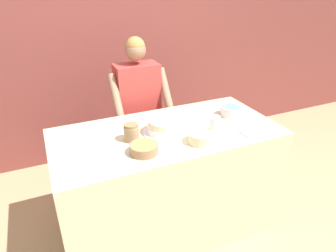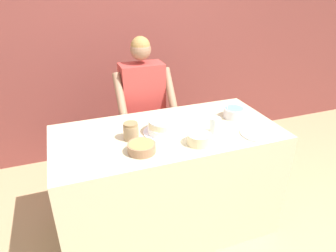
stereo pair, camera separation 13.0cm
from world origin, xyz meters
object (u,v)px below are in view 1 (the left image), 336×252
Objects in this scene: drinking_glass at (214,124)px; stoneware_jar at (131,132)px; frosting_bowl_blue at (231,111)px; frosting_bowl_white at (200,137)px; cake at (164,127)px; person_baker at (138,104)px; ceramic_plate at (257,131)px; frosting_bowl_olive at (144,148)px.

drinking_glass and stoneware_jar have the same top height.
frosting_bowl_blue is 0.56m from frosting_bowl_white.
frosting_bowl_white is at bearing -54.13° from cake.
person_baker reaches higher than frosting_bowl_white.
frosting_bowl_blue is at bearing 5.67° from cake.
drinking_glass is at bearing -68.49° from person_baker.
frosting_bowl_olive is at bearing 176.28° from ceramic_plate.
stoneware_jar is (-0.90, -0.07, 0.02)m from frosting_bowl_blue.
ceramic_plate is at bearing -3.72° from frosting_bowl_olive.
frosting_bowl_white is 0.64× the size of ceramic_plate.
drinking_glass is at bearing 29.51° from frosting_bowl_white.
person_baker is 8.79× the size of frosting_bowl_blue.
frosting_bowl_blue is at bearing 35.07° from drinking_glass.
frosting_bowl_white is at bearing -80.96° from person_baker.
person_baker is at bearing 87.85° from cake.
person_baker reaches higher than drinking_glass.
drinking_glass is (0.33, -0.83, 0.09)m from person_baker.
frosting_bowl_white reaches higher than drinking_glass.
frosting_bowl_white is (-0.47, -0.30, -0.00)m from frosting_bowl_blue.
ceramic_plate is 2.11× the size of stoneware_jar.
frosting_bowl_olive is (-0.88, -0.27, -0.01)m from frosting_bowl_blue.
frosting_bowl_blue is 1.37× the size of drinking_glass.
frosting_bowl_blue reaches higher than frosting_bowl_olive.
frosting_bowl_blue is at bearing 92.96° from ceramic_plate.
cake is 2.50× the size of drinking_glass.
frosting_bowl_blue is 0.33m from ceramic_plate.
ceramic_plate is (0.31, -0.13, -0.06)m from drinking_glass.
drinking_glass is 0.63m from stoneware_jar.
ceramic_plate is at bearing -87.04° from frosting_bowl_blue.
person_baker is at bearing 134.53° from frosting_bowl_blue.
frosting_bowl_blue is (0.62, -0.63, 0.08)m from person_baker.
person_baker reaches higher than cake.
person_baker reaches higher than frosting_bowl_blue.
stoneware_jar reaches higher than ceramic_plate.
ceramic_plate is (0.48, -0.03, -0.04)m from frosting_bowl_white.
frosting_bowl_olive reaches higher than ceramic_plate.
frosting_bowl_white is 0.21m from drinking_glass.
cake is at bearing 158.45° from drinking_glass.
frosting_bowl_white is 1.35× the size of stoneware_jar.
person_baker is at bearing 99.04° from frosting_bowl_white.
cake is at bearing 2.08° from stoneware_jar.
cake is 0.32m from frosting_bowl_olive.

